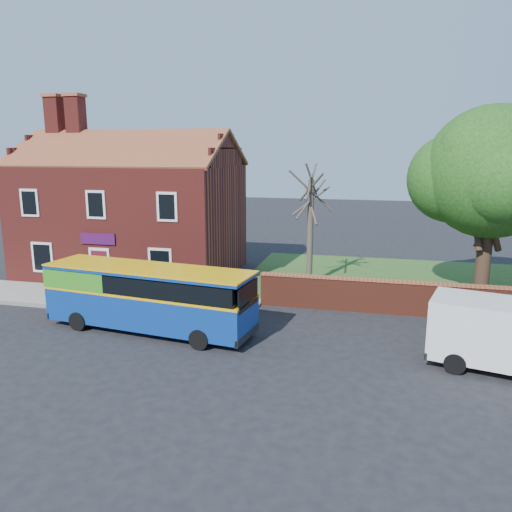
# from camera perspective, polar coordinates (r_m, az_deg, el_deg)

# --- Properties ---
(ground) EXTENTS (120.00, 120.00, 0.00)m
(ground) POSITION_cam_1_polar(r_m,az_deg,el_deg) (18.95, -10.35, -11.26)
(ground) COLOR black
(ground) RESTS_ON ground
(pavement) EXTENTS (18.00, 3.50, 0.12)m
(pavement) POSITION_cam_1_polar(r_m,az_deg,el_deg) (26.91, -19.11, -4.50)
(pavement) COLOR gray
(pavement) RESTS_ON ground
(kerb) EXTENTS (18.00, 0.15, 0.14)m
(kerb) POSITION_cam_1_polar(r_m,az_deg,el_deg) (25.52, -21.22, -5.53)
(kerb) COLOR slate
(kerb) RESTS_ON ground
(grass_strip) EXTENTS (26.00, 12.00, 0.04)m
(grass_strip) POSITION_cam_1_polar(r_m,az_deg,el_deg) (30.31, 24.11, -3.14)
(grass_strip) COLOR #426B28
(grass_strip) RESTS_ON ground
(shop_building) EXTENTS (12.30, 8.13, 10.50)m
(shop_building) POSITION_cam_1_polar(r_m,az_deg,el_deg) (31.10, -13.90, 4.33)
(shop_building) COLOR maroon
(shop_building) RESTS_ON ground
(boundary_wall) EXTENTS (22.00, 0.38, 1.60)m
(boundary_wall) POSITION_cam_1_polar(r_m,az_deg,el_deg) (24.45, 26.71, -4.97)
(boundary_wall) COLOR maroon
(boundary_wall) RESTS_ON ground
(bus) EXTENTS (9.14, 3.40, 2.72)m
(bus) POSITION_cam_1_polar(r_m,az_deg,el_deg) (21.27, -12.78, -4.29)
(bus) COLOR navy
(bus) RESTS_ON ground
(large_tree) EXTENTS (7.77, 6.15, 9.48)m
(large_tree) POSITION_cam_1_polar(r_m,az_deg,el_deg) (25.99, 25.42, 8.23)
(large_tree) COLOR black
(large_tree) RESTS_ON ground
(bare_tree) EXTENTS (2.39, 2.85, 6.38)m
(bare_tree) POSITION_cam_1_polar(r_m,az_deg,el_deg) (27.56, 6.22, 3.34)
(bare_tree) COLOR #4C4238
(bare_tree) RESTS_ON ground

